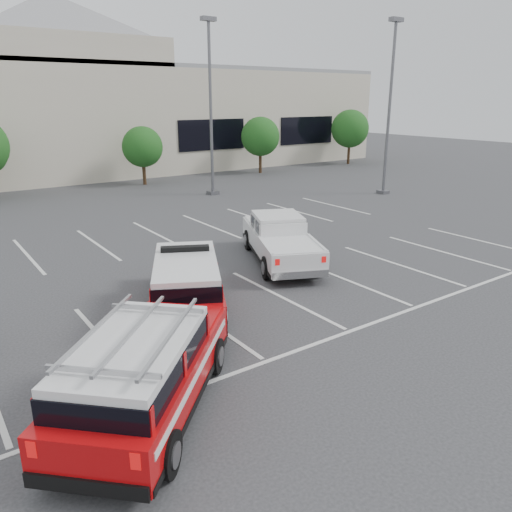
{
  "coord_description": "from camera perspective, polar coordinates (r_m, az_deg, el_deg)",
  "views": [
    {
      "loc": [
        -8.78,
        -11.04,
        5.79
      ],
      "look_at": [
        -0.14,
        1.17,
        1.05
      ],
      "focal_mm": 35.0,
      "sensor_mm": 36.0,
      "label": 1
    }
  ],
  "objects": [
    {
      "name": "ground",
      "position": [
        15.25,
        3.0,
        -4.76
      ],
      "size": [
        120.0,
        120.0,
        0.0
      ],
      "primitive_type": "plane",
      "color": "#303032",
      "rests_on": "ground"
    },
    {
      "name": "stall_markings",
      "position": [
        18.77,
        -5.51,
        -0.46
      ],
      "size": [
        23.0,
        15.0,
        0.01
      ],
      "primitive_type": "cube",
      "color": "silver",
      "rests_on": "ground"
    },
    {
      "name": "convention_building",
      "position": [
        43.85,
        -24.29,
        14.7
      ],
      "size": [
        60.0,
        16.99,
        13.2
      ],
      "color": "beige",
      "rests_on": "ground"
    },
    {
      "name": "tree_mid_right",
      "position": [
        36.03,
        -12.73,
        11.93
      ],
      "size": [
        2.77,
        2.77,
        3.99
      ],
      "color": "#3F2B19",
      "rests_on": "ground"
    },
    {
      "name": "tree_right",
      "position": [
        40.91,
        0.57,
        13.35
      ],
      "size": [
        3.07,
        3.07,
        4.42
      ],
      "color": "#3F2B19",
      "rests_on": "ground"
    },
    {
      "name": "tree_far_right",
      "position": [
        47.43,
        10.72,
        13.97
      ],
      "size": [
        3.37,
        3.37,
        4.85
      ],
      "color": "#3F2B19",
      "rests_on": "ground"
    },
    {
      "name": "light_pole_mid",
      "position": [
        31.32,
        -5.2,
        16.41
      ],
      "size": [
        0.9,
        0.6,
        10.24
      ],
      "color": "#59595E",
      "rests_on": "ground"
    },
    {
      "name": "light_pole_right",
      "position": [
        32.51,
        15.0,
        15.95
      ],
      "size": [
        0.9,
        0.6,
        10.24
      ],
      "color": "#59595E",
      "rests_on": "ground"
    },
    {
      "name": "fire_chief_suv",
      "position": [
        14.21,
        -7.93,
        -3.46
      ],
      "size": [
        3.95,
        5.37,
        1.79
      ],
      "rotation": [
        0.0,
        0.0,
        -0.47
      ],
      "color": "#AF080B",
      "rests_on": "ground"
    },
    {
      "name": "white_pickup",
      "position": [
        18.4,
        2.77,
        1.41
      ],
      "size": [
        3.99,
        5.77,
        1.68
      ],
      "rotation": [
        0.0,
        0.0,
        -0.43
      ],
      "color": "silver",
      "rests_on": "ground"
    },
    {
      "name": "ladder_suv",
      "position": [
        9.84,
        -12.51,
        -13.42
      ],
      "size": [
        4.9,
        4.96,
        1.97
      ],
      "rotation": [
        0.0,
        0.0,
        -0.77
      ],
      "color": "#AF080B",
      "rests_on": "ground"
    }
  ]
}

